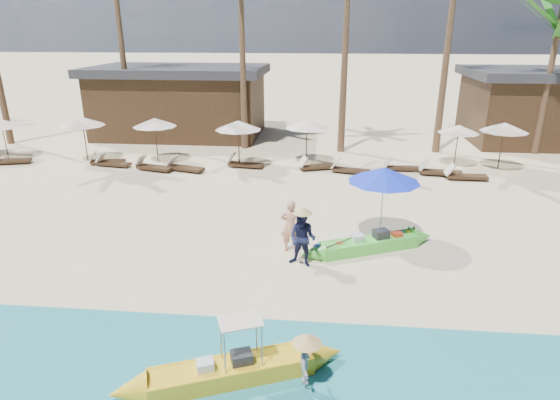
# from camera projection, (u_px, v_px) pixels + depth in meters

# --- Properties ---
(ground) EXTENTS (240.00, 240.00, 0.00)m
(ground) POSITION_uv_depth(u_px,v_px,m) (279.00, 269.00, 13.49)
(ground) COLOR beige
(ground) RESTS_ON ground
(wet_sand_strip) EXTENTS (240.00, 4.50, 0.01)m
(wet_sand_strip) POSITION_uv_depth(u_px,v_px,m) (253.00, 397.00, 8.82)
(wet_sand_strip) COLOR tan
(wet_sand_strip) RESTS_ON ground
(green_canoe) EXTENTS (4.75, 2.31, 0.64)m
(green_canoe) POSITION_uv_depth(u_px,v_px,m) (369.00, 244.00, 14.56)
(green_canoe) COLOR #4AC93D
(green_canoe) RESTS_ON ground
(yellow_canoe) EXTENTS (4.93, 2.20, 1.34)m
(yellow_canoe) POSITION_uv_depth(u_px,v_px,m) (232.00, 371.00, 9.18)
(yellow_canoe) COLOR gold
(yellow_canoe) RESTS_ON ground
(tourist) EXTENTS (0.67, 0.48, 1.70)m
(tourist) POSITION_uv_depth(u_px,v_px,m) (290.00, 226.00, 14.29)
(tourist) COLOR tan
(tourist) RESTS_ON ground
(vendor_green) EXTENTS (0.99, 0.87, 1.70)m
(vendor_green) POSITION_uv_depth(u_px,v_px,m) (302.00, 239.00, 13.44)
(vendor_green) COLOR #151A3B
(vendor_green) RESTS_ON ground
(vendor_yellow) EXTENTS (0.36, 0.62, 0.95)m
(vendor_yellow) POSITION_uv_depth(u_px,v_px,m) (307.00, 362.00, 8.78)
(vendor_yellow) COLOR gray
(vendor_yellow) RESTS_ON ground
(blue_umbrella) EXTENTS (2.28, 2.28, 2.46)m
(blue_umbrella) POSITION_uv_depth(u_px,v_px,m) (384.00, 175.00, 14.62)
(blue_umbrella) COLOR #99999E
(blue_umbrella) RESTS_ON ground
(resort_parasol_2) EXTENTS (2.02, 2.02, 2.08)m
(resort_parasol_2) POSITION_uv_depth(u_px,v_px,m) (1.00, 123.00, 24.29)
(resort_parasol_2) COLOR #3C2B18
(resort_parasol_2) RESTS_ON ground
(lounger_2_left) EXTENTS (1.97, 1.03, 0.64)m
(lounger_2_left) POSITION_uv_depth(u_px,v_px,m) (8.00, 160.00, 23.81)
(lounger_2_left) COLOR #3C2B18
(lounger_2_left) RESTS_ON ground
(resort_parasol_3) EXTENTS (2.21, 2.21, 2.28)m
(resort_parasol_3) POSITION_uv_depth(u_px,v_px,m) (82.00, 122.00, 23.82)
(resort_parasol_3) COLOR #3C2B18
(resort_parasol_3) RESTS_ON ground
(lounger_3_left) EXTENTS (1.83, 0.90, 0.60)m
(lounger_3_left) POSITION_uv_depth(u_px,v_px,m) (105.00, 160.00, 23.77)
(lounger_3_left) COLOR #3C2B18
(lounger_3_left) RESTS_ON ground
(lounger_3_right) EXTENTS (1.80, 0.79, 0.59)m
(lounger_3_right) POSITION_uv_depth(u_px,v_px,m) (112.00, 163.00, 23.41)
(lounger_3_right) COLOR #3C2B18
(lounger_3_right) RESTS_ON ground
(resort_parasol_4) EXTENTS (2.20, 2.20, 2.26)m
(resort_parasol_4) POSITION_uv_depth(u_px,v_px,m) (155.00, 122.00, 23.67)
(resort_parasol_4) COLOR #3C2B18
(resort_parasol_4) RESTS_ON ground
(lounger_4_left) EXTENTS (1.97, 1.06, 0.64)m
(lounger_4_left) POSITION_uv_depth(u_px,v_px,m) (152.00, 166.00, 22.72)
(lounger_4_left) COLOR #3C2B18
(lounger_4_left) RESTS_ON ground
(lounger_4_right) EXTENTS (1.96, 1.07, 0.64)m
(lounger_4_right) POSITION_uv_depth(u_px,v_px,m) (184.00, 167.00, 22.64)
(lounger_4_right) COLOR #3C2B18
(lounger_4_right) RESTS_ON ground
(resort_parasol_5) EXTENTS (2.27, 2.27, 2.33)m
(resort_parasol_5) POSITION_uv_depth(u_px,v_px,m) (238.00, 125.00, 22.66)
(resort_parasol_5) COLOR #3C2B18
(resort_parasol_5) RESTS_ON ground
(lounger_5_left) EXTENTS (1.88, 0.79, 0.62)m
(lounger_5_left) POSITION_uv_depth(u_px,v_px,m) (243.00, 163.00, 23.23)
(lounger_5_left) COLOR #3C2B18
(lounger_5_left) RESTS_ON ground
(resort_parasol_6) EXTENTS (2.18, 2.18, 2.24)m
(resort_parasol_6) POSITION_uv_depth(u_px,v_px,m) (307.00, 124.00, 23.41)
(resort_parasol_6) COLOR #3C2B18
(resort_parasol_6) RESTS_ON ground
(lounger_6_left) EXTENTS (1.91, 1.13, 0.62)m
(lounger_6_left) POSITION_uv_depth(u_px,v_px,m) (315.00, 166.00, 22.85)
(lounger_6_left) COLOR #3C2B18
(lounger_6_left) RESTS_ON ground
(lounger_6_right) EXTENTS (1.89, 0.99, 0.62)m
(lounger_6_right) POSITION_uv_depth(u_px,v_px,m) (348.00, 169.00, 22.32)
(lounger_6_right) COLOR #3C2B18
(lounger_6_right) RESTS_ON ground
(resort_parasol_7) EXTENTS (1.99, 1.99, 2.05)m
(resort_parasol_7) POSITION_uv_depth(u_px,v_px,m) (459.00, 129.00, 23.03)
(resort_parasol_7) COLOR #3C2B18
(resort_parasol_7) RESTS_ON ground
(lounger_7_left) EXTENTS (1.71, 0.54, 0.58)m
(lounger_7_left) POSITION_uv_depth(u_px,v_px,m) (400.00, 167.00, 22.70)
(lounger_7_left) COLOR #3C2B18
(lounger_7_left) RESTS_ON ground
(lounger_7_right) EXTENTS (2.04, 0.88, 0.67)m
(lounger_7_right) POSITION_uv_depth(u_px,v_px,m) (438.00, 171.00, 21.96)
(lounger_7_right) COLOR #3C2B18
(lounger_7_right) RESTS_ON ground
(resort_parasol_8) EXTENTS (2.23, 2.23, 2.29)m
(resort_parasol_8) POSITION_uv_depth(u_px,v_px,m) (505.00, 127.00, 22.39)
(resort_parasol_8) COLOR #3C2B18
(resort_parasol_8) RESTS_ON ground
(lounger_8_left) EXTENTS (1.91, 0.62, 0.64)m
(lounger_8_left) POSITION_uv_depth(u_px,v_px,m) (464.00, 175.00, 21.35)
(lounger_8_left) COLOR #3C2B18
(lounger_8_left) RESTS_ON ground
(pavilion_west) EXTENTS (10.80, 6.60, 4.30)m
(pavilion_west) POSITION_uv_depth(u_px,v_px,m) (180.00, 100.00, 29.78)
(pavilion_west) COLOR #3C2B18
(pavilion_west) RESTS_ON ground
(pavilion_east) EXTENTS (8.80, 6.60, 4.30)m
(pavilion_east) POSITION_uv_depth(u_px,v_px,m) (541.00, 105.00, 27.83)
(pavilion_east) COLOR #3C2B18
(pavilion_east) RESTS_ON ground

